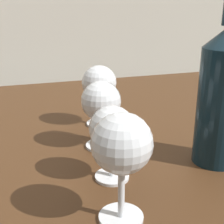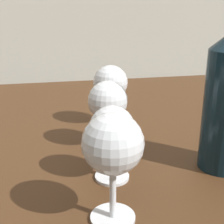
{
  "view_description": "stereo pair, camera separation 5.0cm",
  "coord_description": "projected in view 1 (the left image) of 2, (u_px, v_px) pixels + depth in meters",
  "views": [
    {
      "loc": [
        -0.18,
        -0.66,
        1.05
      ],
      "look_at": [
        -0.04,
        -0.22,
        0.88
      ],
      "focal_mm": 51.89,
      "sensor_mm": 36.0,
      "label": 1
    },
    {
      "loc": [
        -0.13,
        -0.68,
        1.05
      ],
      "look_at": [
        -0.04,
        -0.22,
        0.88
      ],
      "focal_mm": 51.89,
      "sensor_mm": 36.0,
      "label": 2
    }
  ],
  "objects": [
    {
      "name": "wine_glass_merlot",
      "position": [
        112.0,
        131.0,
        0.51
      ],
      "size": [
        0.07,
        0.07,
        0.13
      ],
      "color": "white",
      "rests_on": "dining_table"
    },
    {
      "name": "wine_glass_port",
      "position": [
        101.0,
        103.0,
        0.62
      ],
      "size": [
        0.08,
        0.08,
        0.13
      ],
      "color": "white",
      "rests_on": "dining_table"
    },
    {
      "name": "wine_glass_rose",
      "position": [
        122.0,
        146.0,
        0.4
      ],
      "size": [
        0.08,
        0.08,
        0.15
      ],
      "color": "white",
      "rests_on": "dining_table"
    },
    {
      "name": "wine_bottle",
      "position": [
        221.0,
        95.0,
        0.55
      ],
      "size": [
        0.08,
        0.08,
        0.32
      ],
      "color": "#0F232D",
      "rests_on": "dining_table"
    },
    {
      "name": "wine_glass_empty",
      "position": [
        99.0,
        85.0,
        0.73
      ],
      "size": [
        0.08,
        0.08,
        0.14
      ],
      "color": "white",
      "rests_on": "dining_table"
    },
    {
      "name": "dining_table",
      "position": [
        102.0,
        168.0,
        0.78
      ],
      "size": [
        1.12,
        0.89,
        0.77
      ],
      "color": "#472B16",
      "rests_on": "ground_plane"
    }
  ]
}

